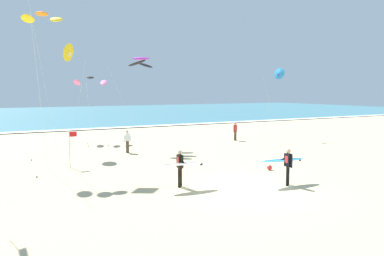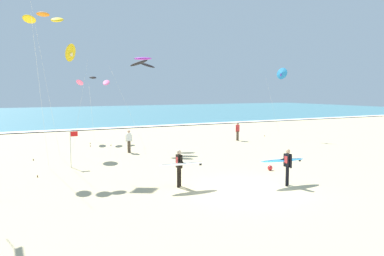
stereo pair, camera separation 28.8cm
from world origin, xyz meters
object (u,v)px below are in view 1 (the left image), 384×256
Objects in this scene: kite_arc_charcoal_near at (90,81)px; kite_arc_amber_far at (42,18)px; surfer_trailing at (285,162)px; kite_arc_violet_outer at (141,62)px; kite_delta_golden_high at (68,53)px; bystander_white_top at (127,141)px; lifeguard_flag at (70,145)px; kite_delta_cobalt_close at (279,74)px; surfer_lead at (181,165)px; bystander_red_top at (235,131)px; beach_ball at (270,168)px.

kite_arc_amber_far is (-5.04, -10.67, 3.11)m from kite_arc_charcoal_near.
kite_arc_violet_outer reaches higher than surfer_trailing.
kite_delta_golden_high is 7.41m from bystander_white_top.
kite_delta_golden_high is 8.11m from lifeguard_flag.
kite_delta_cobalt_close is at bearing 12.43° from kite_arc_amber_far.
surfer_lead is 10.41m from bystander_white_top.
kite_delta_golden_high reaches higher than bystander_white_top.
kite_delta_golden_high reaches higher than bystander_red_top.
surfer_trailing is 0.37× the size of kite_arc_violet_outer.
kite_arc_charcoal_near is 0.65× the size of kite_arc_amber_far.
bystander_white_top is at bearing 118.30° from beach_ball.
bystander_red_top is at bearing -2.45° from kite_arc_violet_outer.
beach_ball is (3.09, -11.47, -6.35)m from kite_arc_violet_outer.
lifeguard_flag is (-3.83, -11.02, -3.90)m from kite_arc_charcoal_near.
kite_arc_charcoal_near is 2.64× the size of lifeguard_flag.
surfer_trailing is (4.53, -1.73, 0.01)m from surfer_lead.
surfer_lead is 13.99m from kite_arc_violet_outer.
surfer_lead is 0.34× the size of kite_delta_cobalt_close.
bystander_white_top is (-1.91, -2.20, -5.67)m from kite_arc_violet_outer.
lifeguard_flag is 7.50× the size of beach_ball.
kite_delta_cobalt_close is (18.31, -0.80, -1.10)m from kite_delta_golden_high.
lifeguard_flag is (-6.38, -5.58, -5.22)m from kite_arc_violet_outer.
kite_arc_violet_outer reaches higher than beach_ball.
kite_arc_violet_outer is 4.32× the size of bystander_white_top.
bystander_white_top is (0.65, -7.63, -4.35)m from kite_arc_charcoal_near.
kite_delta_golden_high is 18.36m from kite_delta_cobalt_close.
bystander_white_top is (3.43, -2.30, -6.15)m from kite_delta_golden_high.
bystander_white_top and bystander_red_top have the same top height.
surfer_lead is 1.37× the size of bystander_white_top.
bystander_white_top is 5.68× the size of beach_ball.
bystander_white_top is at bearing 84.64° from surfer_lead.
kite_delta_golden_high is at bearing 177.49° from kite_delta_cobalt_close.
kite_delta_cobalt_close is 20.49m from lifeguard_flag.
bystander_white_top is 10.57m from bystander_red_top.
kite_delta_golden_high is 4.79× the size of bystander_white_top.
surfer_lead is 11.32m from kite_arc_amber_far.
kite_arc_charcoal_near is 3.49× the size of bystander_red_top.
kite_delta_golden_high is 15.15m from bystander_red_top.
kite_arc_charcoal_near is at bearing 88.98° from surfer_lead.
beach_ball is at bearing 10.36° from surfer_lead.
kite_arc_violet_outer is 6.38m from bystander_white_top.
kite_arc_charcoal_near is 19.81× the size of beach_ball.
bystander_white_top is 0.76× the size of lifeguard_flag.
kite_delta_cobalt_close reaches higher than bystander_white_top.
kite_delta_cobalt_close reaches higher than bystander_red_top.
kite_arc_violet_outer is at bearing 96.59° from surfer_trailing.
kite_arc_amber_far is 4.08× the size of lifeguard_flag.
lifeguard_flag reaches higher than bystander_red_top.
kite_delta_cobalt_close is at bearing 36.79° from surfer_lead.
kite_delta_golden_high reaches higher than beach_ball.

